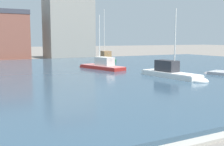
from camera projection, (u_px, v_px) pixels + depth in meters
name	position (u px, v px, depth m)	size (l,w,h in m)	color
harbor_water	(32.00, 75.00, 27.56)	(81.20, 41.78, 0.32)	#334C60
sailboat_green	(104.00, 59.00, 44.32)	(2.61, 7.03, 8.64)	#236B42
sailboat_red	(100.00, 67.00, 32.04)	(3.50, 7.37, 6.64)	red
sailboat_white	(174.00, 75.00, 24.46)	(2.32, 7.31, 6.49)	white
townhouse_end_terrace	(11.00, 35.00, 49.70)	(5.94, 6.61, 9.05)	#8E5142
townhouse_wide_warehouse	(68.00, 26.00, 53.71)	(9.08, 6.84, 13.01)	gray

